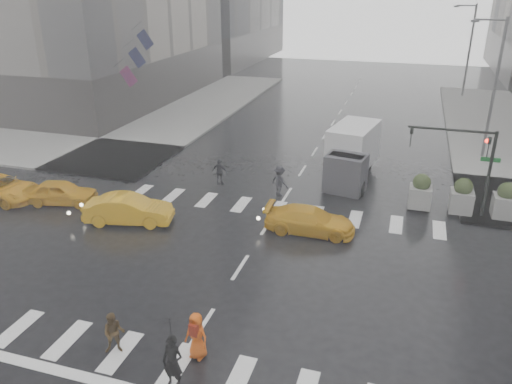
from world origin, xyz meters
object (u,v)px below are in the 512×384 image
(pedestrian_orange, at_px, (197,336))
(taxi_mid, at_px, (129,210))
(pedestrian_brown, at_px, (114,333))
(box_truck, at_px, (351,153))
(traffic_signal_pole, at_px, (470,155))
(taxi_front, at_px, (61,192))

(pedestrian_orange, height_order, taxi_mid, pedestrian_orange)
(pedestrian_brown, distance_m, box_truck, 18.18)
(traffic_signal_pole, bearing_deg, box_truck, 150.52)
(traffic_signal_pole, bearing_deg, taxi_mid, -159.99)
(traffic_signal_pole, relative_size, taxi_front, 1.20)
(traffic_signal_pole, distance_m, pedestrian_orange, 16.13)
(pedestrian_brown, relative_size, taxi_front, 0.38)
(pedestrian_brown, height_order, pedestrian_orange, pedestrian_orange)
(taxi_mid, relative_size, box_truck, 0.72)
(pedestrian_brown, bearing_deg, taxi_mid, 94.96)
(pedestrian_brown, relative_size, pedestrian_orange, 0.90)
(traffic_signal_pole, height_order, taxi_front, traffic_signal_pole)
(taxi_mid, bearing_deg, pedestrian_orange, -151.43)
(traffic_signal_pole, relative_size, taxi_mid, 1.06)
(pedestrian_brown, xyz_separation_m, pedestrian_orange, (2.59, 0.56, 0.09))
(pedestrian_brown, distance_m, taxi_front, 12.99)
(pedestrian_brown, distance_m, taxi_mid, 9.44)
(taxi_front, height_order, box_truck, box_truck)
(pedestrian_orange, distance_m, box_truck, 17.06)
(taxi_front, bearing_deg, pedestrian_orange, -140.32)
(traffic_signal_pole, relative_size, box_truck, 0.76)
(traffic_signal_pole, distance_m, taxi_mid, 16.75)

